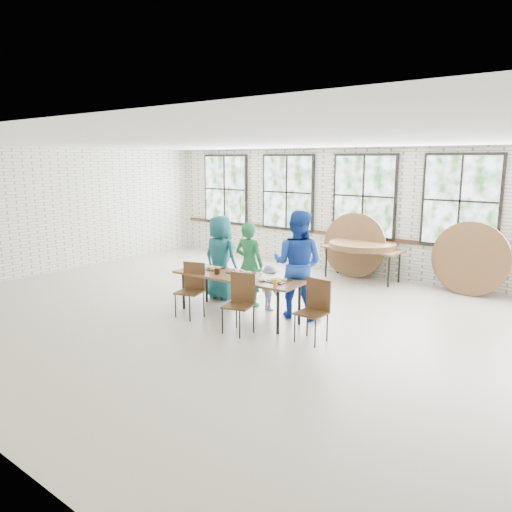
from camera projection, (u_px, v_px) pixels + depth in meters
The scene contains 13 objects.
room at pixel (364, 198), 11.71m from camera, with size 12.00×12.00×12.00m.
dining_table at pixel (238, 278), 8.67m from camera, with size 2.45×0.98×0.74m.
chair_near_left at pixel (192, 285), 8.74m from camera, with size 0.52×0.51×0.95m.
chair_near_right at pixel (240, 298), 7.92m from camera, with size 0.52×0.51×0.95m.
chair_spare at pixel (315, 305), 7.54m from camera, with size 0.42×0.41×0.95m.
adult_teal at pixel (220, 258), 9.78m from camera, with size 0.81×0.53×1.66m, color #19615F.
adult_green at pixel (249, 264), 9.33m from camera, with size 0.58×0.38×1.59m, color #1C6A36.
toddler at pixel (270, 288), 9.10m from camera, with size 0.54×0.31×0.84m, color #121838.
adult_blue at pixel (298, 264), 8.63m from camera, with size 0.91×0.71×1.88m, color #1941AF.
storage_table at pixel (362, 250), 11.35m from camera, with size 1.82×0.81×0.74m.
tabletop_clutter at pixel (243, 275), 8.55m from camera, with size 1.95×0.65×0.11m.
round_tops_stacked at pixel (363, 245), 11.33m from camera, with size 1.50×1.50×0.13m.
round_tops_leaning at pixel (407, 252), 10.92m from camera, with size 4.25×0.39×1.49m.
Camera 1 is at (5.41, -6.30, 2.72)m, focal length 35.00 mm.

